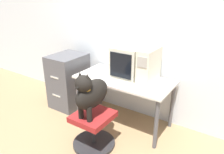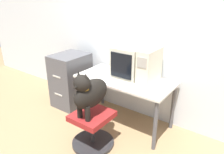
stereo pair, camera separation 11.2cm
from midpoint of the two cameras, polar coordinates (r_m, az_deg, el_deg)
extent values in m
plane|color=#937551|center=(3.14, -1.35, -14.36)|extent=(12.00, 12.00, 0.00)
cube|color=silver|center=(3.21, 6.03, 11.74)|extent=(8.00, 0.05, 2.60)
cube|color=silver|center=(3.04, 2.09, -0.63)|extent=(1.35, 0.66, 0.03)
cylinder|color=#4C4C51|center=(3.34, -9.80, -5.50)|extent=(0.05, 0.05, 0.68)
cylinder|color=#4C4C51|center=(2.74, 10.28, -12.19)|extent=(0.05, 0.05, 0.68)
cylinder|color=#4C4C51|center=(3.72, -3.95, -2.25)|extent=(0.05, 0.05, 0.68)
cylinder|color=#4C4C51|center=(3.19, 14.40, -7.27)|extent=(0.05, 0.05, 0.68)
cube|color=beige|center=(3.05, 3.28, 4.02)|extent=(0.39, 0.41, 0.43)
cube|color=black|center=(2.88, 1.16, 2.96)|extent=(0.32, 0.01, 0.34)
cube|color=beige|center=(2.87, 8.54, 2.97)|extent=(0.17, 0.42, 0.46)
cube|color=#9E998E|center=(2.66, 6.65, 3.83)|extent=(0.13, 0.01, 0.13)
cube|color=silver|center=(2.86, -0.22, -1.59)|extent=(0.47, 0.15, 0.02)
cube|color=silver|center=(2.85, -0.22, -1.33)|extent=(0.43, 0.12, 0.00)
ellipsoid|color=beige|center=(2.69, 5.20, -3.17)|extent=(0.07, 0.04, 0.03)
cylinder|color=#262628|center=(2.95, -5.85, -16.79)|extent=(0.54, 0.54, 0.04)
cylinder|color=#262628|center=(2.84, -6.00, -13.76)|extent=(0.05, 0.05, 0.34)
cube|color=maroon|center=(2.72, -6.17, -10.23)|extent=(0.43, 0.47, 0.07)
ellipsoid|color=black|center=(2.57, -6.41, -4.42)|extent=(0.23, 0.53, 0.34)
cylinder|color=black|center=(2.60, -9.37, -8.75)|extent=(0.06, 0.06, 0.19)
cylinder|color=black|center=(2.53, -7.24, -9.60)|extent=(0.06, 0.06, 0.19)
sphere|color=black|center=(2.40, -8.79, -1.73)|extent=(0.19, 0.19, 0.19)
cone|color=black|center=(2.35, -10.17, -2.75)|extent=(0.09, 0.10, 0.09)
cone|color=black|center=(2.41, -9.69, 0.40)|extent=(0.07, 0.07, 0.09)
cone|color=black|center=(2.34, -7.79, -0.12)|extent=(0.07, 0.07, 0.09)
torus|color=orange|center=(2.44, -8.32, -3.09)|extent=(0.14, 0.14, 0.02)
cube|color=#4C4C51|center=(3.73, -12.10, -0.96)|extent=(0.49, 0.58, 0.89)
cube|color=beige|center=(3.48, -15.74, -0.18)|extent=(0.17, 0.01, 0.02)
cube|color=beige|center=(3.61, -15.24, -4.75)|extent=(0.17, 0.01, 0.02)
camera|label=1|loc=(0.06, -91.15, -0.46)|focal=35.00mm
camera|label=2|loc=(0.06, 88.85, 0.46)|focal=35.00mm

